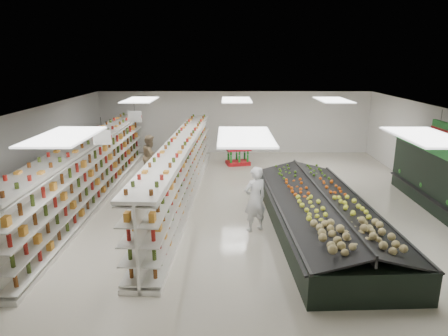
{
  "coord_description": "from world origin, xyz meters",
  "views": [
    {
      "loc": [
        -0.41,
        -12.66,
        4.82
      ],
      "look_at": [
        -0.49,
        0.35,
        1.24
      ],
      "focal_mm": 32.0,
      "sensor_mm": 36.0,
      "label": 1
    }
  ],
  "objects_px": {
    "soda_endcap": "(238,150)",
    "shopper_main": "(255,199)",
    "gondola_left": "(92,173)",
    "gondola_center": "(182,172)",
    "produce_island": "(321,213)",
    "shopper_background": "(151,156)"
  },
  "relations": [
    {
      "from": "soda_endcap",
      "to": "shopper_main",
      "type": "height_order",
      "value": "shopper_main"
    },
    {
      "from": "shopper_main",
      "to": "gondola_left",
      "type": "bearing_deg",
      "value": -51.44
    },
    {
      "from": "gondola_center",
      "to": "soda_endcap",
      "type": "height_order",
      "value": "gondola_center"
    },
    {
      "from": "produce_island",
      "to": "shopper_main",
      "type": "height_order",
      "value": "shopper_main"
    },
    {
      "from": "gondola_left",
      "to": "shopper_main",
      "type": "bearing_deg",
      "value": -24.88
    },
    {
      "from": "gondola_center",
      "to": "shopper_main",
      "type": "distance_m",
      "value": 3.61
    },
    {
      "from": "produce_island",
      "to": "gondola_left",
      "type": "bearing_deg",
      "value": 161.39
    },
    {
      "from": "gondola_left",
      "to": "produce_island",
      "type": "distance_m",
      "value": 7.83
    },
    {
      "from": "gondola_center",
      "to": "shopper_background",
      "type": "height_order",
      "value": "gondola_center"
    },
    {
      "from": "shopper_main",
      "to": "gondola_center",
      "type": "bearing_deg",
      "value": -75.35
    },
    {
      "from": "soda_endcap",
      "to": "gondola_center",
      "type": "bearing_deg",
      "value": -114.15
    },
    {
      "from": "gondola_left",
      "to": "gondola_center",
      "type": "bearing_deg",
      "value": 3.22
    },
    {
      "from": "shopper_background",
      "to": "soda_endcap",
      "type": "bearing_deg",
      "value": -58.0
    },
    {
      "from": "gondola_center",
      "to": "produce_island",
      "type": "distance_m",
      "value": 5.08
    },
    {
      "from": "soda_endcap",
      "to": "shopper_main",
      "type": "relative_size",
      "value": 0.74
    },
    {
      "from": "soda_endcap",
      "to": "shopper_background",
      "type": "xyz_separation_m",
      "value": [
        -3.69,
        -2.05,
        0.21
      ]
    },
    {
      "from": "gondola_left",
      "to": "shopper_main",
      "type": "distance_m",
      "value": 6.05
    },
    {
      "from": "gondola_center",
      "to": "shopper_background",
      "type": "relative_size",
      "value": 6.79
    },
    {
      "from": "soda_endcap",
      "to": "shopper_main",
      "type": "distance_m",
      "value": 7.43
    },
    {
      "from": "shopper_main",
      "to": "shopper_background",
      "type": "bearing_deg",
      "value": -80.17
    },
    {
      "from": "soda_endcap",
      "to": "shopper_background",
      "type": "distance_m",
      "value": 4.23
    },
    {
      "from": "gondola_center",
      "to": "produce_island",
      "type": "height_order",
      "value": "gondola_center"
    }
  ]
}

